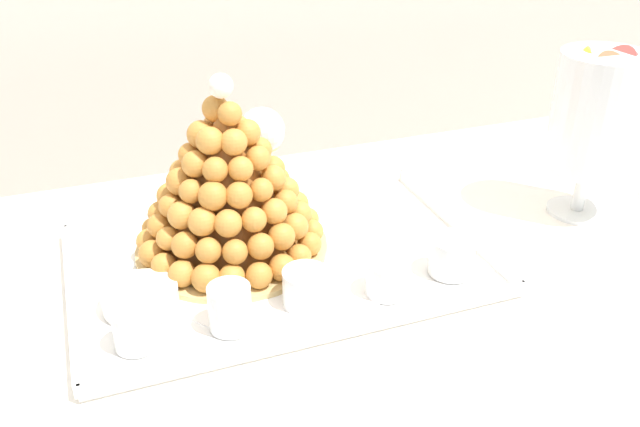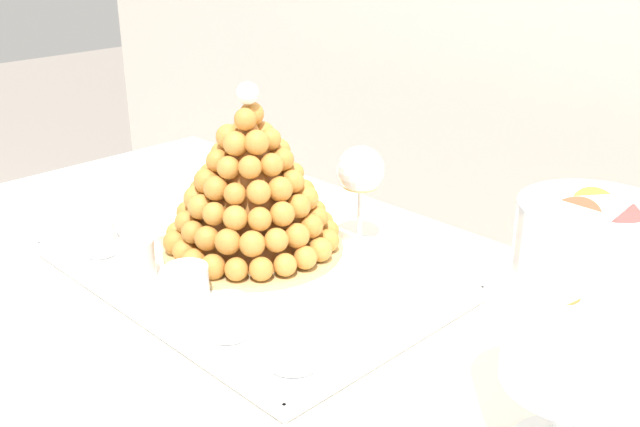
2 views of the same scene
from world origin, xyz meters
TOP-DOWN VIEW (x-y plane):
  - buffet_table at (0.00, 0.00)m, footprint 1.73×0.84m
  - serving_tray at (-0.21, 0.05)m, footprint 0.57×0.37m
  - croquembouche at (-0.27, 0.11)m, footprint 0.28×0.28m
  - dessert_cup_left at (-0.43, -0.06)m, footprint 0.05×0.05m
  - dessert_cup_mid_left at (-0.31, -0.07)m, footprint 0.05×0.05m
  - dessert_cup_centre at (-0.21, -0.05)m, footprint 0.06×0.06m
  - dessert_cup_mid_right at (-0.10, -0.07)m, footprint 0.06×0.06m
  - dessert_cup_right at (0.00, -0.05)m, footprint 0.06×0.06m
  - creme_brulee_ramekin at (-0.41, 0.01)m, footprint 0.10×0.10m
  - macaron_goblet at (0.29, 0.04)m, footprint 0.13×0.13m
  - wine_glass at (-0.18, 0.25)m, footprint 0.07×0.07m

SIDE VIEW (x-z plane):
  - buffet_table at x=0.00m, z-range 0.27..1.03m
  - serving_tray at x=-0.21m, z-range 0.75..0.77m
  - creme_brulee_ramekin at x=-0.41m, z-range 0.77..0.79m
  - dessert_cup_mid_right at x=-0.10m, z-range 0.76..0.81m
  - dessert_cup_centre at x=-0.21m, z-range 0.76..0.81m
  - dessert_cup_left at x=-0.43m, z-range 0.76..0.81m
  - dessert_cup_right at x=0.00m, z-range 0.76..0.82m
  - dessert_cup_mid_left at x=-0.31m, z-range 0.76..0.82m
  - croquembouche at x=-0.27m, z-range 0.74..1.00m
  - wine_glass at x=-0.18m, z-range 0.80..0.96m
  - macaron_goblet at x=0.29m, z-range 0.79..1.06m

